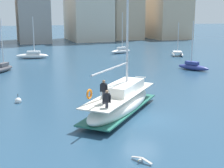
{
  "coord_description": "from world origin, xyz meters",
  "views": [
    {
      "loc": [
        -8.69,
        -19.57,
        7.12
      ],
      "look_at": [
        -0.92,
        3.63,
        1.8
      ],
      "focal_mm": 51.4,
      "sensor_mm": 36.0,
      "label": 1
    }
  ],
  "objects": [
    {
      "name": "ground_plane",
      "position": [
        0.0,
        0.0,
        0.0
      ],
      "size": [
        400.0,
        400.0,
        0.0
      ],
      "primitive_type": "plane",
      "color": "navy"
    },
    {
      "name": "moored_cutter_right",
      "position": [
        -9.12,
        22.73,
        0.5
      ],
      "size": [
        3.19,
        4.3,
        6.61
      ],
      "color": "#4C4C51",
      "rests_on": "ground"
    },
    {
      "name": "moored_cutter_left",
      "position": [
        11.91,
        36.63,
        0.53
      ],
      "size": [
        4.73,
        2.74,
        7.5
      ],
      "color": "silver",
      "rests_on": "ground"
    },
    {
      "name": "moored_ketch_distant",
      "position": [
        19.89,
        29.72,
        0.48
      ],
      "size": [
        3.27,
        4.25,
        5.79
      ],
      "color": "white",
      "rests_on": "ground"
    },
    {
      "name": "main_sailboat",
      "position": [
        -0.87,
        1.69,
        0.91
      ],
      "size": [
        8.24,
        8.71,
        12.56
      ],
      "color": "white",
      "rests_on": "ground"
    },
    {
      "name": "waterfront_buildings",
      "position": [
        3.06,
        70.15,
        9.75
      ],
      "size": [
        86.18,
        21.48,
        26.99
      ],
      "color": "#C6AD8E",
      "rests_on": "ground"
    },
    {
      "name": "moored_catamaran",
      "position": [
        -4.45,
        34.39,
        0.55
      ],
      "size": [
        5.38,
        2.3,
        6.79
      ],
      "color": "white",
      "rests_on": "ground"
    },
    {
      "name": "moored_sloop_near",
      "position": [
        14.5,
        16.27,
        0.49
      ],
      "size": [
        2.95,
        4.4,
        6.31
      ],
      "color": "navy",
      "rests_on": "ground"
    },
    {
      "name": "seagull",
      "position": [
        -2.68,
        -6.2,
        0.16
      ],
      "size": [
        0.72,
        1.15,
        0.18
      ],
      "color": "silver",
      "rests_on": "ground"
    },
    {
      "name": "mooring_buoy",
      "position": [
        -7.93,
        7.04,
        0.16
      ],
      "size": [
        0.54,
        0.54,
        0.87
      ],
      "color": "silver",
      "rests_on": "ground"
    }
  ]
}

